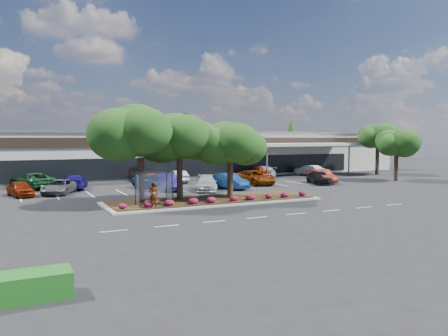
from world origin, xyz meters
name	(u,v)px	position (x,y,z in m)	size (l,w,h in m)	color
ground	(257,207)	(0.00, 0.00, 0.00)	(160.00, 160.00, 0.00)	black
retail_store	(140,153)	(0.06, 33.91, 3.15)	(80.40, 25.20, 6.25)	silver
landscape_island	(213,200)	(-2.00, 4.00, 0.12)	(18.00, 6.00, 0.26)	#ADACA7
lane_markings	(203,192)	(-0.14, 10.42, 0.01)	(33.12, 20.06, 0.01)	silver
shrub_row	(224,199)	(-2.00, 1.90, 0.51)	(17.00, 0.80, 0.50)	maroon
bus_shelter	(153,178)	(-7.50, 2.95, 2.31)	(2.75, 1.55, 2.59)	black
island_tree_west	(141,153)	(-8.00, 4.50, 4.21)	(7.20, 7.20, 7.89)	#193C0F
island_tree_mid	(180,155)	(-4.50, 5.20, 3.92)	(6.60, 6.60, 7.32)	#193C0F
island_tree_east	(230,160)	(-0.50, 3.70, 3.51)	(5.80, 5.80, 6.50)	#193C0F
tree_east_near	(396,155)	(26.00, 10.00, 3.25)	(5.60, 5.60, 6.51)	#193C0F
tree_east_far	(377,148)	(31.00, 18.00, 3.81)	(6.40, 6.40, 7.62)	#193C0F
conifer_north_east	(291,142)	(34.00, 44.00, 4.50)	(3.96, 3.96, 9.00)	#193C0F
person_waiting	(154,195)	(-7.86, 1.70, 1.18)	(0.67, 0.44, 1.84)	#594C47
light_pole	(179,152)	(1.07, 20.44, 3.70)	(1.43, 0.50, 8.44)	#ADACA7
survey_stake	(335,194)	(6.84, -1.00, 0.70)	(0.07, 0.14, 1.09)	tan
car_0	(20,189)	(-16.47, 14.78, 0.71)	(1.67, 4.16, 1.42)	#6E1B04
car_1	(59,187)	(-13.10, 14.95, 0.70)	(2.31, 5.00, 1.39)	#55545B
car_2	(165,182)	(-3.02, 13.33, 0.86)	(1.82, 5.21, 1.72)	navy
car_3	(151,181)	(-3.93, 15.22, 0.80)	(1.90, 4.72, 1.61)	navy
car_4	(206,183)	(0.62, 11.21, 0.74)	(2.08, 5.12, 1.49)	#ACB3B8
car_5	(229,181)	(3.43, 11.64, 0.81)	(1.72, 4.93, 1.63)	navy
car_6	(255,178)	(8.00, 14.11, 0.80)	(2.67, 5.79, 1.61)	#6D2A04
car_7	(319,178)	(15.11, 11.32, 0.72)	(2.01, 4.94, 1.43)	black
car_8	(322,176)	(15.92, 11.86, 0.81)	(1.72, 4.95, 1.63)	maroon
car_9	(32,181)	(-15.18, 20.90, 0.86)	(2.84, 6.16, 1.71)	#12441E
car_10	(75,182)	(-11.16, 18.53, 0.76)	(2.13, 5.24, 1.52)	navy
car_11	(153,179)	(-2.84, 18.16, 0.74)	(1.57, 4.51, 1.48)	#9C2105
car_12	(147,176)	(-2.42, 22.00, 0.71)	(1.98, 4.87, 1.41)	#164C15
car_13	(177,177)	(0.77, 20.10, 0.72)	(1.53, 4.39, 1.45)	#ABB0B8
car_15	(263,171)	(13.88, 21.94, 0.78)	(2.17, 5.35, 1.55)	silver
car_16	(259,172)	(13.09, 21.60, 0.78)	(1.85, 4.59, 1.56)	#912307
car_17	(309,170)	(21.04, 21.08, 0.74)	(1.57, 4.50, 1.48)	white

